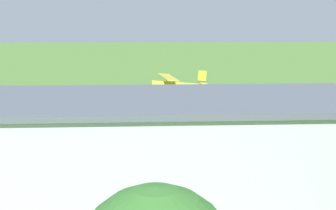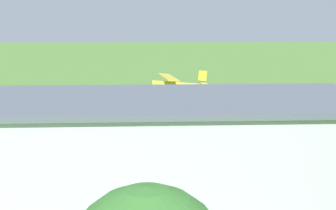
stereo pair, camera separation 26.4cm
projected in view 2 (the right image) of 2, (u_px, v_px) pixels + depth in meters
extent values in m
plane|color=#568438|center=(182.00, 116.00, 64.03)|extent=(400.00, 400.00, 0.00)
cube|color=silver|center=(142.00, 156.00, 32.51)|extent=(29.16, 12.02, 7.09)
cube|color=slate|center=(141.00, 100.00, 31.87)|extent=(29.76, 12.62, 0.35)
cube|color=#384251|center=(141.00, 143.00, 38.42)|extent=(10.00, 0.27, 5.81)
cylinder|color=yellow|center=(179.00, 86.00, 64.78)|extent=(7.24, 1.88, 1.63)
cone|color=black|center=(149.00, 89.00, 64.19)|extent=(0.84, 0.77, 0.74)
cube|color=yellow|center=(173.00, 88.00, 64.68)|extent=(2.50, 7.77, 0.26)
cube|color=yellow|center=(168.00, 77.00, 64.34)|extent=(2.50, 7.77, 0.26)
cube|color=yellow|center=(203.00, 76.00, 65.09)|extent=(1.22, 0.26, 1.40)
cube|color=yellow|center=(203.00, 83.00, 65.28)|extent=(1.23, 2.69, 0.16)
cylinder|color=black|center=(173.00, 95.00, 65.83)|extent=(0.65, 0.22, 0.64)
cylinder|color=black|center=(176.00, 97.00, 63.98)|extent=(0.65, 0.22, 0.64)
cylinder|color=#332D28|center=(167.00, 80.00, 66.88)|extent=(0.22, 0.11, 1.46)
cylinder|color=#332D28|center=(174.00, 85.00, 62.14)|extent=(0.22, 0.11, 1.46)
cube|color=red|center=(277.00, 141.00, 48.34)|extent=(1.98, 4.20, 0.70)
cube|color=#2D3842|center=(277.00, 134.00, 48.23)|extent=(1.69, 2.37, 0.63)
cylinder|color=black|center=(290.00, 148.00, 47.02)|extent=(0.25, 0.65, 0.64)
cylinder|color=black|center=(271.00, 148.00, 47.02)|extent=(0.25, 0.65, 0.64)
cylinder|color=black|center=(283.00, 141.00, 49.79)|extent=(0.25, 0.65, 0.64)
cylinder|color=black|center=(265.00, 141.00, 49.78)|extent=(0.25, 0.65, 0.64)
cylinder|color=black|center=(1.00, 159.00, 43.52)|extent=(0.27, 0.65, 0.64)
cylinder|color=black|center=(12.00, 150.00, 46.38)|extent=(0.27, 0.65, 0.64)
cylinder|color=orange|center=(192.00, 135.00, 51.64)|extent=(0.39, 0.39, 0.88)
cylinder|color=#3F3F47|center=(192.00, 128.00, 51.52)|extent=(0.46, 0.46, 0.62)
sphere|color=beige|center=(192.00, 124.00, 51.44)|extent=(0.24, 0.24, 0.24)
cylinder|color=#33723F|center=(148.00, 136.00, 51.27)|extent=(0.42, 0.42, 0.90)
cylinder|color=#B23333|center=(148.00, 129.00, 51.14)|extent=(0.50, 0.50, 0.64)
sphere|color=brown|center=(147.00, 125.00, 51.06)|extent=(0.24, 0.24, 0.24)
cylinder|color=navy|center=(73.00, 145.00, 47.93)|extent=(0.44, 0.44, 0.84)
cylinder|color=#3F3F47|center=(72.00, 137.00, 47.81)|extent=(0.52, 0.52, 0.60)
sphere|color=#D8AD84|center=(72.00, 133.00, 47.74)|extent=(0.23, 0.23, 0.23)
cylinder|color=#33723F|center=(103.00, 137.00, 51.16)|extent=(0.38, 0.38, 0.81)
cylinder|color=#B23333|center=(103.00, 130.00, 51.04)|extent=(0.45, 0.45, 0.58)
sphere|color=brown|center=(103.00, 126.00, 50.97)|extent=(0.22, 0.22, 0.22)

